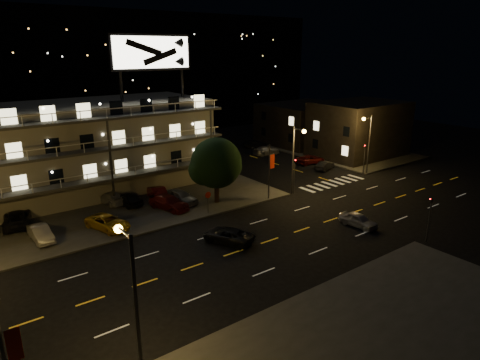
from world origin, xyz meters
TOP-DOWN VIEW (x-y plane):
  - ground at (0.00, 0.00)m, footprint 140.00×140.00m
  - curb_nw at (-14.00, 20.00)m, footprint 44.00×24.00m
  - curb_ne at (30.00, 20.00)m, footprint 16.00×24.00m
  - motel at (-9.94, 23.88)m, footprint 28.00×13.80m
  - side_bldg_front at (29.99, 16.00)m, footprint 14.06×10.00m
  - side_bldg_back at (29.99, 28.00)m, footprint 14.06×12.00m
  - hill_backdrop at (-5.94, 68.78)m, footprint 120.00×25.00m
  - streetlight_nc at (8.50, 7.94)m, footprint 0.44×1.92m
  - streetlight_ne at (22.14, 8.30)m, footprint 1.92×0.44m
  - streetlight_s at (-18.00, -7.94)m, footprint 0.44×1.92m
  - signal_nw at (9.00, 8.50)m, footprint 0.20×0.27m
  - signal_sw at (9.00, -8.50)m, footprint 0.20×0.27m
  - signal_ne at (22.00, 8.50)m, footprint 0.27×0.20m
  - banner_north at (5.09, 8.40)m, footprint 0.83×0.16m
  - stop_sign at (-3.00, 8.57)m, footprint 0.91×0.11m
  - tree at (-0.45, 10.89)m, footprint 5.75×5.54m
  - lot_car_1 at (-18.40, 11.94)m, footprint 1.60×4.09m
  - lot_car_2 at (-12.72, 10.82)m, footprint 3.57×5.16m
  - lot_car_3 at (-5.63, 12.16)m, footprint 3.33×5.26m
  - lot_car_4 at (-3.75, 13.01)m, footprint 2.64×4.62m
  - lot_car_6 at (-19.39, 16.94)m, footprint 3.37×5.69m
  - lot_car_7 at (-9.99, 17.50)m, footprint 2.49×4.73m
  - lot_car_8 at (-8.80, 15.85)m, footprint 2.65×4.39m
  - lot_car_9 at (-5.22, 15.72)m, footprint 2.50×4.68m
  - side_car_0 at (19.43, 13.14)m, footprint 3.98×2.42m
  - side_car_1 at (20.33, 16.85)m, footprint 4.81×2.75m
  - side_car_2 at (18.56, 24.97)m, footprint 4.77×2.01m
  - side_car_3 at (20.30, 30.02)m, footprint 4.52×3.30m
  - road_car_east at (6.96, -2.63)m, footprint 1.78×3.90m
  - road_car_west at (-5.15, 2.01)m, footprint 3.94×5.18m

SIDE VIEW (x-z plane):
  - ground at x=0.00m, z-range 0.00..0.00m
  - curb_nw at x=-14.00m, z-range 0.00..0.15m
  - curb_ne at x=30.00m, z-range 0.00..0.15m
  - side_car_0 at x=19.43m, z-range 0.00..1.24m
  - side_car_1 at x=20.33m, z-range 0.00..1.26m
  - road_car_east at x=6.96m, z-range 0.00..1.30m
  - road_car_west at x=-5.15m, z-range 0.00..1.31m
  - side_car_2 at x=18.56m, z-range 0.00..1.37m
  - side_car_3 at x=20.30m, z-range 0.00..1.43m
  - lot_car_7 at x=-9.99m, z-range 0.15..1.46m
  - lot_car_2 at x=-12.72m, z-range 0.15..1.46m
  - lot_car_1 at x=-18.40m, z-range 0.15..1.47m
  - lot_car_8 at x=-8.80m, z-range 0.15..1.55m
  - lot_car_3 at x=-5.63m, z-range 0.15..1.57m
  - lot_car_9 at x=-5.22m, z-range 0.15..1.61m
  - lot_car_4 at x=-3.75m, z-range 0.15..1.63m
  - lot_car_6 at x=-19.39m, z-range 0.15..1.63m
  - stop_sign at x=-3.00m, z-range 0.41..3.01m
  - signal_nw at x=9.00m, z-range 0.27..4.87m
  - signal_sw at x=9.00m, z-range 0.27..4.87m
  - signal_ne at x=22.00m, z-range 0.27..4.87m
  - banner_north at x=5.09m, z-range 0.23..6.63m
  - side_bldg_back at x=29.99m, z-range 0.00..7.00m
  - side_bldg_front at x=29.99m, z-range 0.00..8.50m
  - tree at x=-0.45m, z-range 0.83..8.07m
  - streetlight_nc at x=8.50m, z-range 0.96..8.96m
  - streetlight_ne at x=22.14m, z-range 0.96..8.96m
  - streetlight_s at x=-18.00m, z-range 0.96..8.96m
  - motel at x=-9.94m, z-range -3.71..14.39m
  - hill_backdrop at x=-5.94m, z-range -0.45..23.55m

